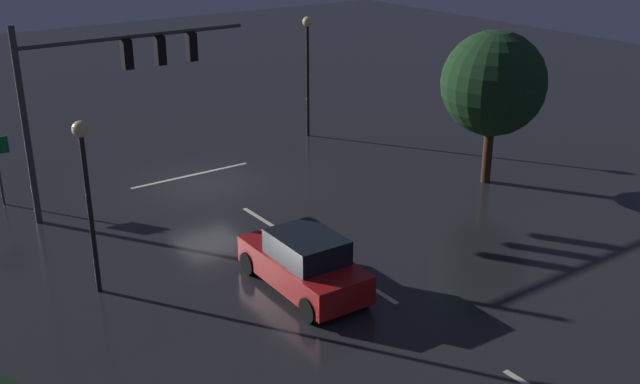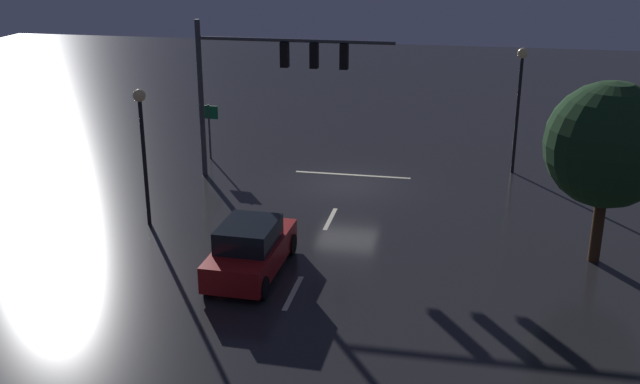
{
  "view_description": "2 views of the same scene",
  "coord_description": "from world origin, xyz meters",
  "px_view_note": "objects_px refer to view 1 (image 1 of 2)",
  "views": [
    {
      "loc": [
        12.06,
        24.44,
        10.25
      ],
      "look_at": [
        -0.68,
        6.54,
        1.63
      ],
      "focal_mm": 42.38,
      "sensor_mm": 36.0,
      "label": 1
    },
    {
      "loc": [
        -4.59,
        29.13,
        10.09
      ],
      "look_at": [
        -0.13,
        6.59,
        1.95
      ],
      "focal_mm": 42.11,
      "sensor_mm": 36.0,
      "label": 2
    }
  ],
  "objects_px": {
    "car_approaching": "(304,263)",
    "tree_left_near": "(493,84)",
    "street_lamp_right_kerb": "(86,175)",
    "traffic_signal_assembly": "(110,74)",
    "street_lamp_left_kerb": "(308,55)"
  },
  "relations": [
    {
      "from": "car_approaching",
      "to": "tree_left_near",
      "type": "distance_m",
      "value": 11.33
    },
    {
      "from": "street_lamp_right_kerb",
      "to": "tree_left_near",
      "type": "bearing_deg",
      "value": 179.22
    },
    {
      "from": "tree_left_near",
      "to": "traffic_signal_assembly",
      "type": "bearing_deg",
      "value": -26.3
    },
    {
      "from": "tree_left_near",
      "to": "street_lamp_right_kerb",
      "type": "bearing_deg",
      "value": -0.78
    },
    {
      "from": "traffic_signal_assembly",
      "to": "street_lamp_left_kerb",
      "type": "xyz_separation_m",
      "value": [
        -10.06,
        -2.88,
        -0.93
      ]
    },
    {
      "from": "traffic_signal_assembly",
      "to": "street_lamp_right_kerb",
      "type": "xyz_separation_m",
      "value": [
        3.01,
        5.83,
        -1.22
      ]
    },
    {
      "from": "traffic_signal_assembly",
      "to": "car_approaching",
      "type": "relative_size",
      "value": 1.85
    },
    {
      "from": "traffic_signal_assembly",
      "to": "street_lamp_left_kerb",
      "type": "relative_size",
      "value": 1.51
    },
    {
      "from": "car_approaching",
      "to": "street_lamp_right_kerb",
      "type": "distance_m",
      "value": 6.29
    },
    {
      "from": "tree_left_near",
      "to": "car_approaching",
      "type": "bearing_deg",
      "value": 15.87
    },
    {
      "from": "street_lamp_right_kerb",
      "to": "car_approaching",
      "type": "bearing_deg",
      "value": 145.98
    },
    {
      "from": "street_lamp_right_kerb",
      "to": "tree_left_near",
      "type": "xyz_separation_m",
      "value": [
        -15.23,
        0.21,
        0.39
      ]
    },
    {
      "from": "traffic_signal_assembly",
      "to": "tree_left_near",
      "type": "height_order",
      "value": "traffic_signal_assembly"
    },
    {
      "from": "traffic_signal_assembly",
      "to": "street_lamp_left_kerb",
      "type": "bearing_deg",
      "value": -164.04
    },
    {
      "from": "car_approaching",
      "to": "street_lamp_left_kerb",
      "type": "bearing_deg",
      "value": -125.03
    }
  ]
}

